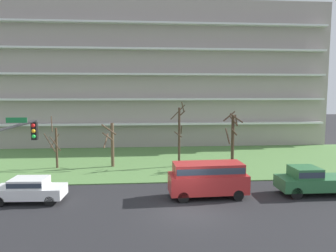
{
  "coord_description": "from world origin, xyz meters",
  "views": [
    {
      "loc": [
        -2.61,
        -17.72,
        7.03
      ],
      "look_at": [
        -0.74,
        6.0,
        4.49
      ],
      "focal_mm": 33.46,
      "sensor_mm": 36.0,
      "label": 1
    }
  ],
  "objects": [
    {
      "name": "tree_right",
      "position": [
        5.63,
        10.45,
        2.91
      ],
      "size": [
        1.64,
        1.68,
        5.3
      ],
      "color": "#423023",
      "rests_on": "ground"
    },
    {
      "name": "pickup_green_center_right",
      "position": [
        9.09,
        2.5,
        1.02
      ],
      "size": [
        5.41,
        2.03,
        1.95
      ],
      "rotation": [
        0.0,
        0.0,
        3.14
      ],
      "color": "#2D6B3D",
      "rests_on": "ground"
    },
    {
      "name": "apartment_building",
      "position": [
        0.0,
        28.68,
        9.31
      ],
      "size": [
        43.3,
        14.32,
        18.61
      ],
      "color": "#9E938C",
      "rests_on": "ground"
    },
    {
      "name": "grass_lawn_strip",
      "position": [
        0.0,
        14.0,
        0.04
      ],
      "size": [
        80.0,
        16.0,
        0.08
      ],
      "primitive_type": "cube",
      "color": "#547F42",
      "rests_on": "ground"
    },
    {
      "name": "van_red_near_left",
      "position": [
        1.67,
        2.5,
        1.4
      ],
      "size": [
        5.27,
        2.2,
        2.36
      ],
      "rotation": [
        0.0,
        0.0,
        3.18
      ],
      "color": "#B22828",
      "rests_on": "ground"
    },
    {
      "name": "sedan_white_center_left",
      "position": [
        -9.96,
        2.5,
        0.87
      ],
      "size": [
        4.48,
        2.01,
        1.57
      ],
      "rotation": [
        0.0,
        0.0,
        3.09
      ],
      "color": "white",
      "rests_on": "ground"
    },
    {
      "name": "ground",
      "position": [
        0.0,
        0.0,
        0.0
      ],
      "size": [
        160.0,
        160.0,
        0.0
      ],
      "primitive_type": "plane",
      "color": "#232326"
    },
    {
      "name": "tree_far_left",
      "position": [
        -10.7,
        11.41,
        2.16
      ],
      "size": [
        1.58,
        1.73,
        4.89
      ],
      "color": "#4C3828",
      "rests_on": "ground"
    },
    {
      "name": "traffic_signal_mast",
      "position": [
        -8.18,
        -4.64,
        4.13
      ],
      "size": [
        0.9,
        5.63,
        5.98
      ],
      "color": "black",
      "rests_on": "ground"
    },
    {
      "name": "tree_left",
      "position": [
        -5.62,
        11.59,
        2.28
      ],
      "size": [
        1.44,
        1.78,
        4.21
      ],
      "color": "brown",
      "rests_on": "ground"
    },
    {
      "name": "tree_center",
      "position": [
        0.74,
        11.26,
        3.15
      ],
      "size": [
        1.44,
        1.34,
        6.19
      ],
      "color": "#423023",
      "rests_on": "ground"
    }
  ]
}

